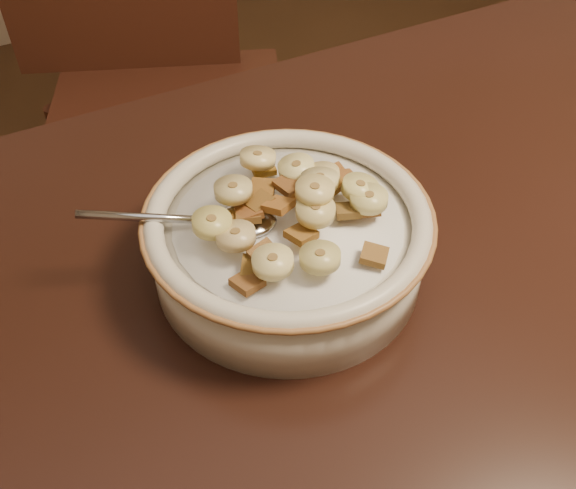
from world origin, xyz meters
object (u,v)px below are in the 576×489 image
table (434,354)px  spoon (243,222)px  cereal_bowl (288,247)px  chair (166,100)px

table → spoon: (-0.10, 0.14, 0.08)m
table → cereal_bowl: cereal_bowl is taller
table → spoon: 0.19m
chair → spoon: chair is taller
table → spoon: size_ratio=25.40×
table → chair: size_ratio=1.38×
cereal_bowl → spoon: spoon is taller
chair → spoon: size_ratio=18.47×
table → spoon: spoon is taller
chair → spoon: 0.75m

